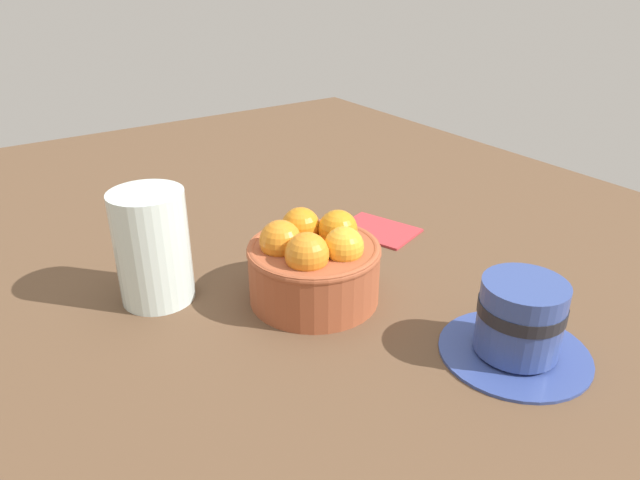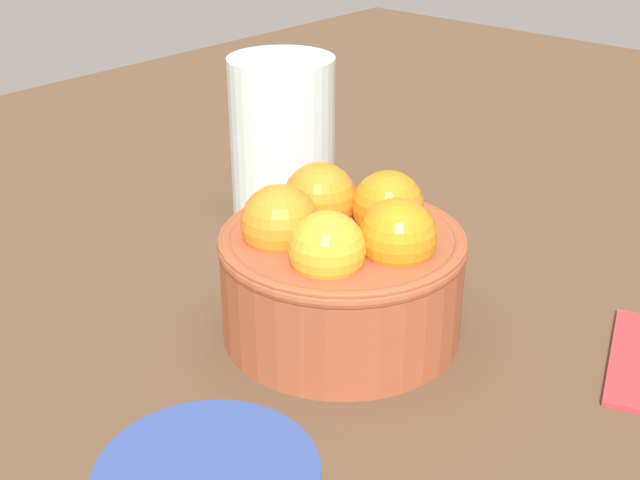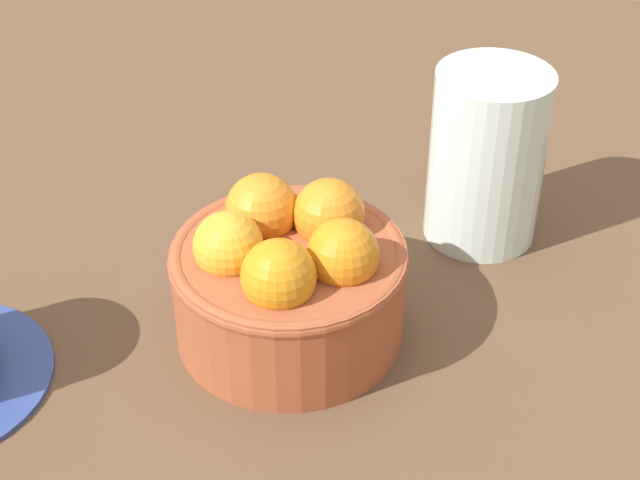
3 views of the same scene
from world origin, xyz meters
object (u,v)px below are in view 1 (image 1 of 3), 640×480
object	(u,v)px
folded_napkin	(378,229)
terracotta_bowl	(314,263)
water_glass	(153,247)
coffee_cup	(519,323)

from	to	relation	value
folded_napkin	terracotta_bowl	bearing A→B (deg)	119.16
terracotta_bowl	folded_napkin	distance (cm)	18.67
terracotta_bowl	folded_napkin	bearing A→B (deg)	-60.84
terracotta_bowl	water_glass	world-z (taller)	water_glass
coffee_cup	terracotta_bowl	bearing A→B (deg)	27.92
coffee_cup	water_glass	world-z (taller)	water_glass
water_glass	folded_napkin	xyz separation A→B (cm)	(-0.32, -29.26, -5.60)
water_glass	folded_napkin	bearing A→B (deg)	-90.63
terracotta_bowl	water_glass	bearing A→B (deg)	55.27
coffee_cup	folded_napkin	bearing A→B (deg)	-13.34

